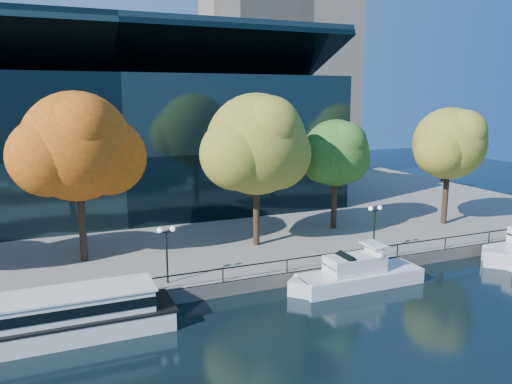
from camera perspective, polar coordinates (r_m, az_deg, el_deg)
name	(u,v)px	position (r m, az deg, el deg)	size (l,w,h in m)	color
ground	(239,313)	(33.20, -1.90, -13.68)	(160.00, 160.00, 0.00)	black
promenade	(141,200)	(66.84, -13.03, -0.85)	(90.00, 67.08, 1.00)	slate
railing	(223,269)	(35.31, -3.81, -8.76)	(88.20, 0.08, 0.99)	black
convention_building	(110,142)	(60.64, -16.35, 5.46)	(50.00, 24.57, 21.43)	black
tour_boat	(31,319)	(31.86, -24.35, -13.13)	(16.81, 3.75, 3.19)	white
cruiser_near	(355,274)	(37.79, 11.26, -9.19)	(10.65, 2.74, 3.09)	silver
tree_2	(80,149)	(40.35, -19.51, 4.68)	(10.45, 8.57, 13.23)	black
tree_3	(259,146)	(42.24, 0.30, 5.23)	(10.70, 8.77, 13.09)	black
tree_4	(337,154)	(48.59, 9.24, 4.26)	(8.00, 6.56, 10.65)	black
tree_5	(451,145)	(53.34, 21.36, 5.01)	(8.90, 7.29, 11.73)	black
lamp_1	(166,242)	(34.91, -10.20, -5.62)	(1.26, 0.36, 4.03)	black
lamp_2	(375,219)	(41.88, 13.41, -2.97)	(1.26, 0.36, 4.03)	black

